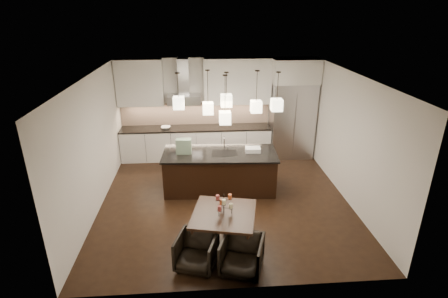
{
  "coord_description": "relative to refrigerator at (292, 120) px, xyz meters",
  "views": [
    {
      "loc": [
        -0.54,
        -6.95,
        4.09
      ],
      "look_at": [
        0.0,
        0.2,
        1.15
      ],
      "focal_mm": 28.0,
      "sensor_mm": 36.0,
      "label": 1
    }
  ],
  "objects": [
    {
      "name": "candelabra",
      "position": [
        -2.24,
        -4.0,
        -0.22
      ],
      "size": [
        0.38,
        0.38,
        0.39
      ],
      "primitive_type": null,
      "rotation": [
        0.0,
        0.0,
        -0.21
      ],
      "color": "black",
      "rests_on": "dining_table"
    },
    {
      "name": "candle_e",
      "position": [
        -2.35,
        -3.96,
        -0.11
      ],
      "size": [
        0.08,
        0.08,
        0.09
      ],
      "primitive_type": "cylinder",
      "rotation": [
        0.0,
        0.0,
        -0.21
      ],
      "color": "#A33F3C",
      "rests_on": "candelabra"
    },
    {
      "name": "ceiling",
      "position": [
        -2.1,
        -2.38,
        1.73
      ],
      "size": [
        5.5,
        5.5,
        0.02
      ],
      "primitive_type": "cube",
      "color": "white",
      "rests_on": "wall_back"
    },
    {
      "name": "backsplash",
      "position": [
        -2.73,
        0.35,
        0.16
      ],
      "size": [
        4.21,
        0.02,
        0.63
      ],
      "primitive_type": "cube",
      "color": "beige",
      "rests_on": "countertop"
    },
    {
      "name": "upper_cab_right",
      "position": [
        -1.55,
        0.19,
        1.1
      ],
      "size": [
        1.85,
        0.35,
        1.25
      ],
      "primitive_type": "cube",
      "color": "silver",
      "rests_on": "wall_back"
    },
    {
      "name": "countertop",
      "position": [
        -2.73,
        0.05,
        -0.17
      ],
      "size": [
        4.21,
        0.66,
        0.04
      ],
      "primitive_type": "cube",
      "color": "black",
      "rests_on": "lower_cabinets"
    },
    {
      "name": "fruit_bowl",
      "position": [
        -3.57,
        0.0,
        -0.12
      ],
      "size": [
        0.27,
        0.27,
        0.06
      ],
      "primitive_type": "imported",
      "rotation": [
        0.0,
        0.0,
        -0.05
      ],
      "color": "silver",
      "rests_on": "countertop"
    },
    {
      "name": "pendant_c",
      "position": [
        -2.03,
        -1.91,
        1.11
      ],
      "size": [
        0.24,
        0.24,
        0.26
      ],
      "primitive_type": "cube",
      "color": "#FFF2C7",
      "rests_on": "ceiling"
    },
    {
      "name": "wall_left",
      "position": [
        -4.86,
        -2.38,
        0.32
      ],
      "size": [
        0.02,
        5.5,
        2.8
      ],
      "primitive_type": "cube",
      "color": "silver",
      "rests_on": "ground"
    },
    {
      "name": "pendant_e",
      "position": [
        -0.92,
        -1.96,
        1.0
      ],
      "size": [
        0.24,
        0.24,
        0.26
      ],
      "primitive_type": "cube",
      "color": "#FFF2C7",
      "rests_on": "ceiling"
    },
    {
      "name": "wall_front",
      "position": [
        -2.1,
        -5.14,
        0.32
      ],
      "size": [
        5.5,
        0.02,
        2.8
      ],
      "primitive_type": "cube",
      "color": "silver",
      "rests_on": "ground"
    },
    {
      "name": "pendant_a",
      "position": [
        -3.06,
        -1.91,
        1.07
      ],
      "size": [
        0.24,
        0.24,
        0.26
      ],
      "primitive_type": "cube",
      "color": "#FFF2C7",
      "rests_on": "ceiling"
    },
    {
      "name": "fridge_panel",
      "position": [
        0.0,
        0.0,
        1.4
      ],
      "size": [
        1.26,
        0.72,
        0.65
      ],
      "primitive_type": "cube",
      "color": "silver",
      "rests_on": "refrigerator"
    },
    {
      "name": "wall_back",
      "position": [
        -2.1,
        0.38,
        0.32
      ],
      "size": [
        5.5,
        0.02,
        2.8
      ],
      "primitive_type": "cube",
      "color": "silver",
      "rests_on": "ground"
    },
    {
      "name": "candle_c",
      "position": [
        -2.32,
        -4.09,
        -0.25
      ],
      "size": [
        0.08,
        0.08,
        0.09
      ],
      "primitive_type": "cylinder",
      "rotation": [
        0.0,
        0.0,
        -0.21
      ],
      "color": "#A33F3C",
      "rests_on": "candelabra"
    },
    {
      "name": "candle_a",
      "position": [
        -2.12,
        -4.03,
        -0.25
      ],
      "size": [
        0.08,
        0.08,
        0.09
      ],
      "primitive_type": "cylinder",
      "rotation": [
        0.0,
        0.0,
        -0.21
      ],
      "color": "#F7F1B9",
      "rests_on": "candelabra"
    },
    {
      "name": "tote_bag",
      "position": [
        -3.0,
        -1.85,
        0.04
      ],
      "size": [
        0.36,
        0.2,
        0.35
      ],
      "primitive_type": "cube",
      "rotation": [
        0.0,
        0.0,
        -0.06
      ],
      "color": "#154A25",
      "rests_on": "island_top"
    },
    {
      "name": "pendant_f",
      "position": [
        -2.08,
        -2.23,
        0.82
      ],
      "size": [
        0.24,
        0.24,
        0.26
      ],
      "primitive_type": "cube",
      "color": "#FFF2C7",
      "rests_on": "ceiling"
    },
    {
      "name": "dining_table",
      "position": [
        -2.24,
        -4.0,
        -0.74
      ],
      "size": [
        1.31,
        1.31,
        0.66
      ],
      "primitive_type": null,
      "rotation": [
        0.0,
        0.0,
        -0.21
      ],
      "color": "black",
      "rests_on": "floor"
    },
    {
      "name": "island_top",
      "position": [
        -2.18,
        -1.89,
        -0.16
      ],
      "size": [
        2.7,
        1.26,
        0.04
      ],
      "primitive_type": "cube",
      "rotation": [
        0.0,
        0.0,
        -0.06
      ],
      "color": "black",
      "rests_on": "island_body"
    },
    {
      "name": "pendant_d",
      "position": [
        -1.34,
        -1.76,
        0.91
      ],
      "size": [
        0.24,
        0.24,
        0.26
      ],
      "primitive_type": "cube",
      "color": "#FFF2C7",
      "rests_on": "ceiling"
    },
    {
      "name": "lower_cabinets",
      "position": [
        -2.73,
        0.05,
        -0.64
      ],
      "size": [
        4.21,
        0.62,
        0.88
      ],
      "primitive_type": "cube",
      "color": "silver",
      "rests_on": "floor"
    },
    {
      "name": "refrigerator",
      "position": [
        0.0,
        0.0,
        0.0
      ],
      "size": [
        1.2,
        0.72,
        2.15
      ],
      "primitive_type": "cube",
      "color": "#B7B7BA",
      "rests_on": "floor"
    },
    {
      "name": "candle_b",
      "position": [
        -2.28,
        -3.89,
        -0.25
      ],
      "size": [
        0.08,
        0.08,
        0.09
      ],
      "primitive_type": "cylinder",
      "rotation": [
        0.0,
        0.0,
        -0.21
      ],
      "color": "#D95D2E",
      "rests_on": "candelabra"
    },
    {
      "name": "pendant_b",
      "position": [
        -2.42,
        -1.61,
        0.85
      ],
      "size": [
        0.24,
        0.24,
        0.26
      ],
      "primitive_type": "cube",
      "color": "#FFF2C7",
      "rests_on": "ceiling"
    },
    {
      "name": "upper_cab_left",
      "position": [
        -4.2,
        0.19,
        1.1
      ],
      "size": [
        1.25,
        0.35,
        1.25
      ],
      "primitive_type": "cube",
      "color": "silver",
      "rests_on": "wall_back"
    },
    {
      "name": "candle_f",
      "position": [
        -2.25,
        -4.12,
        -0.11
      ],
      "size": [
        0.08,
        0.08,
        0.09
      ],
      "primitive_type": "cylinder",
      "rotation": [
        0.0,
        0.0,
        -0.21
      ],
      "color": "#F7F1B9",
      "rests_on": "candelabra"
    },
    {
      "name": "floor",
      "position": [
        -2.1,
        -2.38,
        -1.08
      ],
      "size": [
        5.5,
        5.5,
        0.02
      ],
      "primitive_type": "cube",
      "color": "black",
      "rests_on": "ground"
    },
    {
      "name": "faucet",
      "position": [
        -2.07,
        -1.8,
        0.06
      ],
      "size": [
        0.12,
        0.25,
        0.39
      ],
      "primitive_type": null,
      "rotation": [
        0.0,
        0.0,
        -0.06
      ],
      "color": "silver",
      "rests_on": "island_top"
    },
    {
      "name": "armchair_right",
      "position": [
        -2.0,
        -4.73,
        -0.76
      ],
      "size": [
        0.84,
        0.85,
        0.62
      ],
      "primitive_type": "imported",
      "rotation": [
        0.0,
        0.0,
        -0.32
      ],
      "color": "black",
      "rests_on": "floor"
    },
    {
      "name": "wall_right",
      "position": [
        0.66,
        -2.38,
        0.32
      ],
      "size": [
        0.02,
        5.5,
        2.8
      ],
      "primitive_type": "cube",
      "color": "silver",
      "rests_on": "ground"
    },
    {
      "name": "hood_canopy",
      "position": [
        -3.03,
        0.1,
        0.65
      ],
      "size": [
        0.9,
        0.52,
        0.24
      ],
      "primitive_type": "cube",
      "color": "#B7B7BA",
      "rests_on": "wall_back"
    },
    {
      "name": "candle_d",
      "position": [
        -2.13,
        -3.95,
        -0.11
      ],
      "size": [
        0.08,
        0.08,
        0.09
      ],
      "primitive_type": "cylinder",
      "rotation": [
        0.0,
        0.0,
        -0.21
      ],
      "color": "#D95D2E",
      "rests_on": "candelabra"
    },
    {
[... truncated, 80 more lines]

